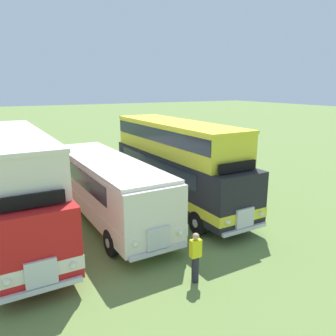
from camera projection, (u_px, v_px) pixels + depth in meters
The scene contains 4 objects.
bus_sixth_in_row at pixel (15, 182), 13.80m from camera, with size 2.83×10.68×4.49m.
bus_seventh_in_row at pixel (106, 184), 15.94m from camera, with size 2.91×10.37×2.99m.
bus_eighth_in_row at pixel (177, 160), 17.67m from camera, with size 2.91×10.42×4.49m.
marshal_person at pixel (195, 257), 10.91m from camera, with size 0.36×0.24×1.73m.
Camera 1 is at (5.18, -14.67, 6.32)m, focal length 35.91 mm.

